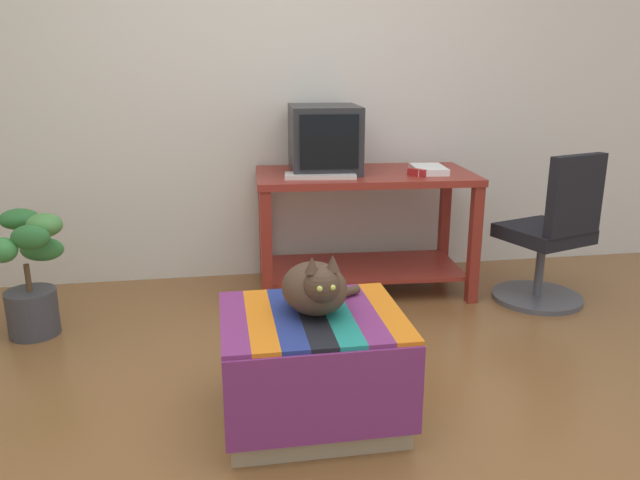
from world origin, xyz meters
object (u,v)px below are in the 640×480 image
Objects in this scene: keyboard at (320,176)px; stapler at (417,172)px; ottoman_with_blanket at (313,367)px; cat at (316,287)px; potted_plant at (27,274)px; office_chair at (551,240)px; book at (429,169)px; desk at (364,211)px; tv_monitor at (324,139)px.

stapler is (0.56, -0.03, 0.01)m from keyboard.
keyboard is at bearing 79.04° from ottoman_with_blanket.
keyboard reaches higher than cat.
ottoman_with_blanket is 1.07× the size of potted_plant.
stapler is at bearing 4.21° from keyboard.
office_chair reaches higher than keyboard.
book is 0.77× the size of cat.
stapler is (0.27, -0.16, 0.26)m from desk.
desk is at bearing 175.23° from book.
tv_monitor is 0.73× the size of ottoman_with_blanket.
stapler is (2.11, 0.21, 0.42)m from potted_plant.
stapler reaches higher than book.
cat is at bearing -37.18° from potted_plant.
potted_plant is (-1.84, -0.37, -0.17)m from desk.
ottoman_with_blanket is (-0.30, -1.47, -0.70)m from tv_monitor.
desk is 1.51m from ottoman_with_blanket.
tv_monitor is at bearing 78.35° from ottoman_with_blanket.
stapler is (0.78, 1.21, 0.21)m from cat.
desk reaches higher than cat.
ottoman_with_blanket is at bearing -98.45° from tv_monitor.
potted_plant is at bearing -161.09° from tv_monitor.
cat is 1.81m from office_chair.
book is at bearing -7.46° from desk.
tv_monitor is at bearing 163.35° from desk.
desk is at bearing 32.16° from keyboard.
tv_monitor reaches higher than book.
office_chair reaches higher than potted_plant.
keyboard is 0.62× the size of potted_plant.
tv_monitor reaches higher than potted_plant.
book is 0.14m from stapler.
potted_plant is at bearing 138.10° from cat.
tv_monitor is 1.42× the size of cat.
desk is at bearing -40.66° from office_chair.
desk is 1.88m from potted_plant.
stapler is at bearing -131.53° from book.
ottoman_with_blanket is 1.83m from office_chair.
desk is 0.49m from tv_monitor.
office_chair is at bearing -54.22° from stapler.
tv_monitor is 1.43m from office_chair.
tv_monitor is 1.77m from potted_plant.
book is 0.31× the size of office_chair.
cat is at bearing -92.69° from keyboard.
cat is (-0.29, -1.46, -0.38)m from tv_monitor.
tv_monitor is 0.57× the size of office_chair.
desk is at bearing 11.38° from potted_plant.
keyboard is at bearing 74.93° from cat.
keyboard is 0.45× the size of office_chair.
stapler is at bearing 5.56° from potted_plant.
office_chair reaches higher than desk.
ottoman_with_blanket is at bearing -159.34° from stapler.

